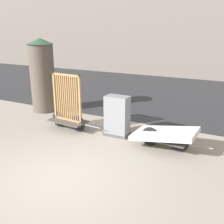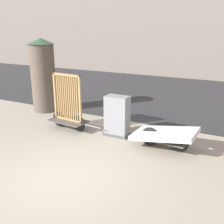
{
  "view_description": "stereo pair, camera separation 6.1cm",
  "coord_description": "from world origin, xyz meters",
  "px_view_note": "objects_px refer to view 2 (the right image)",
  "views": [
    {
      "loc": [
        3.56,
        -4.35,
        3.42
      ],
      "look_at": [
        0.0,
        2.7,
        0.89
      ],
      "focal_mm": 42.0,
      "sensor_mm": 36.0,
      "label": 1
    },
    {
      "loc": [
        3.62,
        -4.32,
        3.42
      ],
      "look_at": [
        0.0,
        2.7,
        0.89
      ],
      "focal_mm": 42.0,
      "sensor_mm": 36.0,
      "label": 2
    }
  ],
  "objects_px": {
    "bike_cart_with_bedframe": "(68,110)",
    "utility_cabinet": "(117,117)",
    "advertising_column": "(43,75)",
    "bike_cart_with_mattress": "(164,135)"
  },
  "relations": [
    {
      "from": "bike_cart_with_bedframe",
      "to": "bike_cart_with_mattress",
      "type": "bearing_deg",
      "value": 5.19
    },
    {
      "from": "utility_cabinet",
      "to": "advertising_column",
      "type": "distance_m",
      "value": 4.26
    },
    {
      "from": "bike_cart_with_mattress",
      "to": "utility_cabinet",
      "type": "relative_size",
      "value": 1.73
    },
    {
      "from": "advertising_column",
      "to": "bike_cart_with_bedframe",
      "type": "bearing_deg",
      "value": -31.57
    },
    {
      "from": "bike_cart_with_bedframe",
      "to": "utility_cabinet",
      "type": "height_order",
      "value": "bike_cart_with_bedframe"
    },
    {
      "from": "utility_cabinet",
      "to": "advertising_column",
      "type": "xyz_separation_m",
      "value": [
        -4.01,
        1.09,
        0.92
      ]
    },
    {
      "from": "bike_cart_with_bedframe",
      "to": "bike_cart_with_mattress",
      "type": "relative_size",
      "value": 0.9
    },
    {
      "from": "bike_cart_with_bedframe",
      "to": "utility_cabinet",
      "type": "xyz_separation_m",
      "value": [
        1.76,
        0.3,
        -0.08
      ]
    },
    {
      "from": "bike_cart_with_bedframe",
      "to": "advertising_column",
      "type": "height_order",
      "value": "advertising_column"
    },
    {
      "from": "bike_cart_with_mattress",
      "to": "bike_cart_with_bedframe",
      "type": "bearing_deg",
      "value": -176.74
    }
  ]
}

